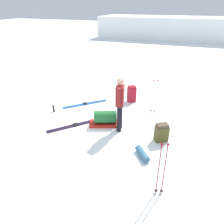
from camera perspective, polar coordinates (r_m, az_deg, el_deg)
name	(u,v)px	position (r m, az deg, el deg)	size (l,w,h in m)	color
ground_plane	(112,132)	(6.65, 0.00, -5.37)	(80.00, 80.00, 0.00)	white
distant_snow_ridge	(190,28)	(25.44, 19.91, 20.08)	(18.88, 5.00, 2.20)	white
skier_standing	(120,102)	(6.35, 2.11, 2.75)	(0.28, 0.56, 1.70)	black
ski_pair_near	(85,104)	(8.50, -7.11, 2.13)	(1.36, 1.38, 0.05)	#275CA4
ski_pair_far	(76,125)	(7.10, -9.64, -3.42)	(1.37, 1.50, 0.05)	#26192D
backpack_large_dark	(132,94)	(8.60, 5.22, 4.77)	(0.39, 0.38, 0.65)	maroon
backpack_bright	(162,133)	(6.31, 12.99, -5.35)	(0.43, 0.40, 0.54)	#4D4A1F
ski_poles_planted_near	(154,95)	(7.69, 11.14, 4.53)	(0.19, 0.11, 1.23)	#B3BCB8
ski_poles_planted_far	(162,167)	(4.44, 13.08, -13.96)	(0.18, 0.10, 1.27)	maroon
gear_sled	(105,119)	(6.94, -1.78, -1.76)	(1.11, 0.80, 0.49)	red
sleeping_mat_rolled	(142,154)	(5.70, 8.03, -10.89)	(0.18, 0.18, 0.55)	#3D6988
thermos_bottle	(54,109)	(8.08, -15.22, 0.86)	(0.07, 0.07, 0.26)	black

